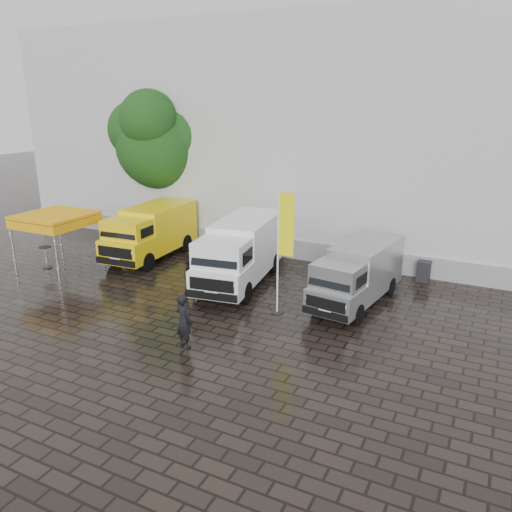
{
  "coord_description": "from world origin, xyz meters",
  "views": [
    {
      "loc": [
        7.83,
        -15.21,
        8.01
      ],
      "look_at": [
        -0.85,
        2.2,
        1.85
      ],
      "focal_mm": 35.0,
      "sensor_mm": 36.0,
      "label": 1
    }
  ],
  "objects_px": {
    "van_silver": "(357,276)",
    "person_front": "(184,321)",
    "wheelie_bin": "(424,271)",
    "cocktail_table": "(46,257)",
    "canopy_tent": "(54,218)",
    "van_yellow": "(151,233)",
    "flagpole": "(282,245)",
    "van_white": "(240,254)",
    "person_tent": "(192,278)"
  },
  "relations": [
    {
      "from": "cocktail_table",
      "to": "van_white",
      "type": "bearing_deg",
      "value": 13.96
    },
    {
      "from": "person_front",
      "to": "person_tent",
      "type": "relative_size",
      "value": 1.13
    },
    {
      "from": "flagpole",
      "to": "wheelie_bin",
      "type": "distance_m",
      "value": 7.91
    },
    {
      "from": "van_silver",
      "to": "person_front",
      "type": "distance_m",
      "value": 7.48
    },
    {
      "from": "van_yellow",
      "to": "wheelie_bin",
      "type": "distance_m",
      "value": 13.6
    },
    {
      "from": "van_silver",
      "to": "cocktail_table",
      "type": "distance_m",
      "value": 15.09
    },
    {
      "from": "flagpole",
      "to": "person_front",
      "type": "height_order",
      "value": "flagpole"
    },
    {
      "from": "van_white",
      "to": "canopy_tent",
      "type": "relative_size",
      "value": 2.13
    },
    {
      "from": "van_silver",
      "to": "cocktail_table",
      "type": "xyz_separation_m",
      "value": [
        -14.88,
        -2.44,
        -0.65
      ]
    },
    {
      "from": "van_white",
      "to": "van_yellow",
      "type": "bearing_deg",
      "value": 160.07
    },
    {
      "from": "person_tent",
      "to": "person_front",
      "type": "bearing_deg",
      "value": -96.14
    },
    {
      "from": "canopy_tent",
      "to": "van_silver",
      "type": "bearing_deg",
      "value": 8.95
    },
    {
      "from": "cocktail_table",
      "to": "person_front",
      "type": "distance_m",
      "value": 11.41
    },
    {
      "from": "canopy_tent",
      "to": "person_tent",
      "type": "distance_m",
      "value": 8.06
    },
    {
      "from": "canopy_tent",
      "to": "wheelie_bin",
      "type": "height_order",
      "value": "canopy_tent"
    },
    {
      "from": "van_silver",
      "to": "person_tent",
      "type": "bearing_deg",
      "value": -151.12
    },
    {
      "from": "wheelie_bin",
      "to": "person_tent",
      "type": "bearing_deg",
      "value": -139.94
    },
    {
      "from": "flagpole",
      "to": "person_tent",
      "type": "bearing_deg",
      "value": -177.63
    },
    {
      "from": "van_white",
      "to": "cocktail_table",
      "type": "relative_size",
      "value": 5.94
    },
    {
      "from": "van_white",
      "to": "person_front",
      "type": "bearing_deg",
      "value": -87.46
    },
    {
      "from": "van_white",
      "to": "wheelie_bin",
      "type": "xyz_separation_m",
      "value": [
        7.35,
        3.98,
        -0.93
      ]
    },
    {
      "from": "canopy_tent",
      "to": "person_tent",
      "type": "xyz_separation_m",
      "value": [
        7.87,
        -0.2,
        -1.74
      ]
    },
    {
      "from": "van_yellow",
      "to": "flagpole",
      "type": "distance_m",
      "value": 9.67
    },
    {
      "from": "cocktail_table",
      "to": "van_silver",
      "type": "bearing_deg",
      "value": 9.33
    },
    {
      "from": "van_white",
      "to": "person_tent",
      "type": "bearing_deg",
      "value": -121.91
    },
    {
      "from": "van_white",
      "to": "wheelie_bin",
      "type": "distance_m",
      "value": 8.41
    },
    {
      "from": "flagpole",
      "to": "cocktail_table",
      "type": "distance_m",
      "value": 12.76
    },
    {
      "from": "van_yellow",
      "to": "van_white",
      "type": "distance_m",
      "value": 6.07
    },
    {
      "from": "canopy_tent",
      "to": "person_front",
      "type": "bearing_deg",
      "value": -21.64
    },
    {
      "from": "van_yellow",
      "to": "cocktail_table",
      "type": "xyz_separation_m",
      "value": [
        -3.64,
        -3.61,
        -0.79
      ]
    },
    {
      "from": "canopy_tent",
      "to": "person_tent",
      "type": "height_order",
      "value": "canopy_tent"
    },
    {
      "from": "van_silver",
      "to": "person_front",
      "type": "bearing_deg",
      "value": -115.59
    },
    {
      "from": "van_yellow",
      "to": "flagpole",
      "type": "height_order",
      "value": "flagpole"
    },
    {
      "from": "canopy_tent",
      "to": "person_front",
      "type": "distance_m",
      "value": 10.98
    },
    {
      "from": "wheelie_bin",
      "to": "person_front",
      "type": "relative_size",
      "value": 0.5
    },
    {
      "from": "person_front",
      "to": "flagpole",
      "type": "bearing_deg",
      "value": -97.69
    },
    {
      "from": "canopy_tent",
      "to": "cocktail_table",
      "type": "xyz_separation_m",
      "value": [
        -0.67,
        -0.21,
        -2.03
      ]
    },
    {
      "from": "person_tent",
      "to": "van_yellow",
      "type": "bearing_deg",
      "value": 107.3
    },
    {
      "from": "van_white",
      "to": "canopy_tent",
      "type": "bearing_deg",
      "value": -174.52
    },
    {
      "from": "flagpole",
      "to": "person_front",
      "type": "bearing_deg",
      "value": -114.45
    },
    {
      "from": "canopy_tent",
      "to": "person_tent",
      "type": "bearing_deg",
      "value": -1.45
    },
    {
      "from": "van_silver",
      "to": "flagpole",
      "type": "relative_size",
      "value": 1.12
    },
    {
      "from": "wheelie_bin",
      "to": "person_front",
      "type": "distance_m",
      "value": 11.9
    },
    {
      "from": "van_yellow",
      "to": "van_white",
      "type": "xyz_separation_m",
      "value": [
        5.94,
        -1.23,
        0.08
      ]
    },
    {
      "from": "van_white",
      "to": "flagpole",
      "type": "height_order",
      "value": "flagpole"
    },
    {
      "from": "van_white",
      "to": "wheelie_bin",
      "type": "height_order",
      "value": "van_white"
    },
    {
      "from": "van_yellow",
      "to": "flagpole",
      "type": "relative_size",
      "value": 1.17
    },
    {
      "from": "van_yellow",
      "to": "person_front",
      "type": "bearing_deg",
      "value": -49.66
    },
    {
      "from": "wheelie_bin",
      "to": "cocktail_table",
      "type": "bearing_deg",
      "value": -156.49
    },
    {
      "from": "flagpole",
      "to": "person_front",
      "type": "xyz_separation_m",
      "value": [
        -1.81,
        -3.97,
        -1.81
      ]
    }
  ]
}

